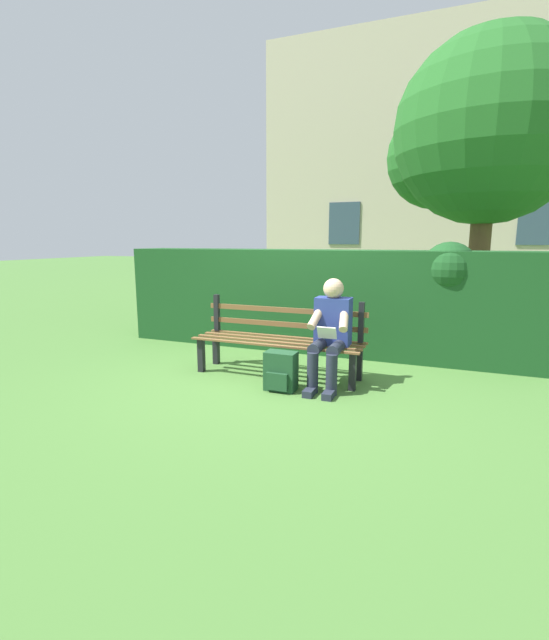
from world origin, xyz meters
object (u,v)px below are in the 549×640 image
(park_bench, at_px, (280,339))
(tree, at_px, (480,136))
(backpack, at_px, (281,371))
(person_seated, at_px, (330,330))

(park_bench, relative_size, tree, 0.42)
(tree, bearing_deg, backpack, 64.10)
(park_bench, xyz_separation_m, person_seated, (-0.64, 0.17, 0.18))
(park_bench, bearing_deg, person_seated, 165.21)
(park_bench, xyz_separation_m, tree, (-2.09, -3.36, 2.75))
(park_bench, relative_size, person_seated, 1.71)
(tree, height_order, backpack, tree)
(park_bench, relative_size, backpack, 4.81)
(tree, distance_m, backpack, 5.24)
(park_bench, xyz_separation_m, backpack, (-0.21, 0.52, -0.22))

